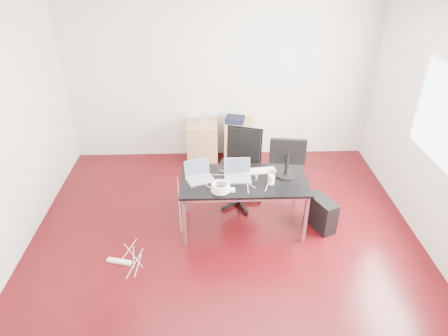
{
  "coord_description": "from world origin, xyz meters",
  "views": [
    {
      "loc": [
        -0.14,
        -3.77,
        3.44
      ],
      "look_at": [
        0.0,
        0.55,
        0.85
      ],
      "focal_mm": 32.0,
      "sensor_mm": 36.0,
      "label": 1
    }
  ],
  "objects_px": {
    "filing_cabinet_left": "(202,143)",
    "filing_cabinet_right": "(238,142)",
    "desk": "(244,183)",
    "pc_tower": "(321,213)",
    "office_chair": "(241,164)"
  },
  "relations": [
    {
      "from": "filing_cabinet_left",
      "to": "filing_cabinet_right",
      "type": "distance_m",
      "value": 0.61
    },
    {
      "from": "desk",
      "to": "pc_tower",
      "type": "bearing_deg",
      "value": -3.35
    },
    {
      "from": "desk",
      "to": "filing_cabinet_left",
      "type": "xyz_separation_m",
      "value": [
        -0.56,
        1.77,
        -0.33
      ]
    },
    {
      "from": "desk",
      "to": "filing_cabinet_right",
      "type": "xyz_separation_m",
      "value": [
        0.05,
        1.77,
        -0.33
      ]
    },
    {
      "from": "filing_cabinet_left",
      "to": "filing_cabinet_right",
      "type": "relative_size",
      "value": 1.0
    },
    {
      "from": "filing_cabinet_right",
      "to": "pc_tower",
      "type": "height_order",
      "value": "filing_cabinet_right"
    },
    {
      "from": "filing_cabinet_left",
      "to": "pc_tower",
      "type": "xyz_separation_m",
      "value": [
        1.59,
        -1.83,
        -0.13
      ]
    },
    {
      "from": "filing_cabinet_left",
      "to": "desk",
      "type": "bearing_deg",
      "value": -72.48
    },
    {
      "from": "office_chair",
      "to": "filing_cabinet_right",
      "type": "relative_size",
      "value": 1.54
    },
    {
      "from": "desk",
      "to": "filing_cabinet_right",
      "type": "distance_m",
      "value": 1.8
    },
    {
      "from": "desk",
      "to": "pc_tower",
      "type": "height_order",
      "value": "desk"
    },
    {
      "from": "desk",
      "to": "pc_tower",
      "type": "xyz_separation_m",
      "value": [
        1.03,
        -0.06,
        -0.46
      ]
    },
    {
      "from": "desk",
      "to": "office_chair",
      "type": "distance_m",
      "value": 0.59
    },
    {
      "from": "desk",
      "to": "office_chair",
      "type": "bearing_deg",
      "value": 88.93
    },
    {
      "from": "filing_cabinet_left",
      "to": "pc_tower",
      "type": "height_order",
      "value": "filing_cabinet_left"
    }
  ]
}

